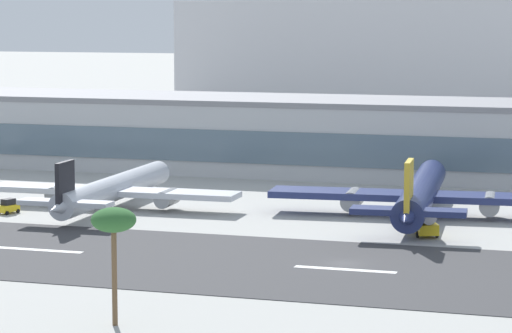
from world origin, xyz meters
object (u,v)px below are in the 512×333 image
(service_baggage_tug_1, at_px, (8,206))
(palm_tree_0, at_px, (114,223))
(terminal_building, at_px, (347,136))
(airliner_gold_tail_gate_2, at_px, (420,195))
(airliner_black_tail_gate_1, at_px, (110,190))
(service_fuel_truck_0, at_px, (422,219))
(distant_hotel_block, at_px, (367,58))

(service_baggage_tug_1, relative_size, palm_tree_0, 0.31)
(terminal_building, relative_size, airliner_gold_tail_gate_2, 4.21)
(airliner_black_tail_gate_1, height_order, palm_tree_0, palm_tree_0)
(service_baggage_tug_1, bearing_deg, terminal_building, 164.14)
(airliner_black_tail_gate_1, relative_size, palm_tree_0, 3.87)
(terminal_building, bearing_deg, service_fuel_truck_0, -67.42)
(distant_hotel_block, bearing_deg, service_fuel_truck_0, -75.61)
(service_fuel_truck_0, xyz_separation_m, palm_tree_0, (-19.68, -56.57, 7.81))
(distant_hotel_block, bearing_deg, service_baggage_tug_1, -94.03)
(airliner_gold_tail_gate_2, distance_m, service_baggage_tug_1, 60.32)
(terminal_building, distance_m, airliner_gold_tail_gate_2, 49.04)
(airliner_black_tail_gate_1, bearing_deg, terminal_building, -27.68)
(terminal_building, xyz_separation_m, airliner_black_tail_gate_1, (-24.74, -50.23, -4.00))
(airliner_black_tail_gate_1, xyz_separation_m, service_baggage_tug_1, (-12.73, -8.16, -1.86))
(palm_tree_0, bearing_deg, airliner_black_tail_gate_1, 114.43)
(distant_hotel_block, relative_size, service_baggage_tug_1, 30.52)
(airliner_gold_tail_gate_2, distance_m, palm_tree_0, 71.54)
(airliner_gold_tail_gate_2, xyz_separation_m, palm_tree_0, (-17.20, -69.14, 6.49))
(airliner_black_tail_gate_1, relative_size, service_fuel_truck_0, 4.94)
(airliner_black_tail_gate_1, height_order, airliner_gold_tail_gate_2, airliner_gold_tail_gate_2)
(terminal_building, relative_size, palm_tree_0, 18.78)
(airliner_black_tail_gate_1, height_order, service_baggage_tug_1, airliner_black_tail_gate_1)
(distant_hotel_block, height_order, airliner_black_tail_gate_1, distant_hotel_block)
(airliner_black_tail_gate_1, distance_m, palm_tree_0, 69.58)
(airliner_gold_tail_gate_2, bearing_deg, service_fuel_truck_0, -173.87)
(palm_tree_0, bearing_deg, terminal_building, 91.97)
(airliner_black_tail_gate_1, distance_m, airliner_gold_tail_gate_2, 46.24)
(service_fuel_truck_0, xyz_separation_m, service_baggage_tug_1, (-61.04, -1.70, -0.98))
(distant_hotel_block, xyz_separation_m, service_baggage_tug_1, (-13.24, -188.02, -15.41))
(distant_hotel_block, xyz_separation_m, airliner_black_tail_gate_1, (-0.51, -179.86, -13.55))
(service_fuel_truck_0, bearing_deg, service_baggage_tug_1, 69.04)
(airliner_gold_tail_gate_2, relative_size, service_fuel_truck_0, 5.69)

